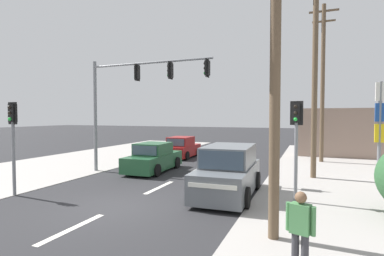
{
  "coord_description": "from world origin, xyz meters",
  "views": [
    {
      "loc": [
        5.92,
        -8.2,
        3.04
      ],
      "look_at": [
        1.1,
        4.0,
        2.51
      ],
      "focal_mm": 28.0,
      "sensor_mm": 36.0,
      "label": 1
    }
  ],
  "objects_px": {
    "pedestal_signal_right_kerb": "(296,134)",
    "suv_oncoming_near": "(228,172)",
    "sedan_crossing_left": "(153,158)",
    "utility_pole_midground_right": "(315,69)",
    "utility_pole_foreground_right": "(270,28)",
    "pedestal_signal_left_kerb": "(13,132)",
    "pedestrian_at_kerb": "(300,229)",
    "hatchback_kerbside_parked": "(182,148)",
    "utility_pole_background_right": "(323,80)",
    "traffic_signal_mast": "(132,90)"
  },
  "relations": [
    {
      "from": "pedestal_signal_right_kerb",
      "to": "suv_oncoming_near",
      "type": "bearing_deg",
      "value": 179.59
    },
    {
      "from": "utility_pole_background_right",
      "to": "suv_oncoming_near",
      "type": "xyz_separation_m",
      "value": [
        -3.61,
        -10.31,
        -4.5
      ]
    },
    {
      "from": "utility_pole_midground_right",
      "to": "traffic_signal_mast",
      "type": "bearing_deg",
      "value": -164.56
    },
    {
      "from": "traffic_signal_mast",
      "to": "hatchback_kerbside_parked",
      "type": "distance_m",
      "value": 7.6
    },
    {
      "from": "utility_pole_foreground_right",
      "to": "sedan_crossing_left",
      "type": "distance_m",
      "value": 10.85
    },
    {
      "from": "utility_pole_midground_right",
      "to": "sedan_crossing_left",
      "type": "distance_m",
      "value": 9.46
    },
    {
      "from": "utility_pole_background_right",
      "to": "pedestal_signal_left_kerb",
      "type": "xyz_separation_m",
      "value": [
        -11.19,
        -13.38,
        -2.96
      ]
    },
    {
      "from": "pedestal_signal_left_kerb",
      "to": "sedan_crossing_left",
      "type": "xyz_separation_m",
      "value": [
        2.48,
        6.42,
        -1.71
      ]
    },
    {
      "from": "utility_pole_foreground_right",
      "to": "pedestal_signal_left_kerb",
      "type": "height_order",
      "value": "utility_pole_foreground_right"
    },
    {
      "from": "pedestal_signal_left_kerb",
      "to": "pedestrian_at_kerb",
      "type": "bearing_deg",
      "value": -11.72
    },
    {
      "from": "utility_pole_foreground_right",
      "to": "pedestal_signal_left_kerb",
      "type": "xyz_separation_m",
      "value": [
        -9.53,
        0.51,
        -2.76
      ]
    },
    {
      "from": "hatchback_kerbside_parked",
      "to": "sedan_crossing_left",
      "type": "distance_m",
      "value": 5.55
    },
    {
      "from": "utility_pole_background_right",
      "to": "suv_oncoming_near",
      "type": "height_order",
      "value": "utility_pole_background_right"
    },
    {
      "from": "suv_oncoming_near",
      "to": "sedan_crossing_left",
      "type": "height_order",
      "value": "suv_oncoming_near"
    },
    {
      "from": "pedestal_signal_right_kerb",
      "to": "hatchback_kerbside_parked",
      "type": "bearing_deg",
      "value": 132.84
    },
    {
      "from": "hatchback_kerbside_parked",
      "to": "traffic_signal_mast",
      "type": "bearing_deg",
      "value": -89.35
    },
    {
      "from": "utility_pole_foreground_right",
      "to": "pedestal_signal_left_kerb",
      "type": "relative_size",
      "value": 2.7
    },
    {
      "from": "utility_pole_midground_right",
      "to": "suv_oncoming_near",
      "type": "relative_size",
      "value": 2.2
    },
    {
      "from": "utility_pole_midground_right",
      "to": "traffic_signal_mast",
      "type": "xyz_separation_m",
      "value": [
        -8.78,
        -2.42,
        -0.96
      ]
    },
    {
      "from": "sedan_crossing_left",
      "to": "pedestal_signal_right_kerb",
      "type": "bearing_deg",
      "value": -24.07
    },
    {
      "from": "utility_pole_midground_right",
      "to": "utility_pole_background_right",
      "type": "distance_m",
      "value": 5.73
    },
    {
      "from": "utility_pole_foreground_right",
      "to": "pedestal_signal_right_kerb",
      "type": "bearing_deg",
      "value": 82.12
    },
    {
      "from": "suv_oncoming_near",
      "to": "pedestrian_at_kerb",
      "type": "height_order",
      "value": "suv_oncoming_near"
    },
    {
      "from": "utility_pole_foreground_right",
      "to": "utility_pole_midground_right",
      "type": "height_order",
      "value": "utility_pole_midground_right"
    },
    {
      "from": "pedestrian_at_kerb",
      "to": "traffic_signal_mast",
      "type": "bearing_deg",
      "value": 138.83
    },
    {
      "from": "pedestal_signal_right_kerb",
      "to": "suv_oncoming_near",
      "type": "xyz_separation_m",
      "value": [
        -2.44,
        0.02,
        -1.53
      ]
    },
    {
      "from": "utility_pole_background_right",
      "to": "suv_oncoming_near",
      "type": "relative_size",
      "value": 2.23
    },
    {
      "from": "traffic_signal_mast",
      "to": "sedan_crossing_left",
      "type": "relative_size",
      "value": 1.61
    },
    {
      "from": "utility_pole_background_right",
      "to": "hatchback_kerbside_parked",
      "type": "relative_size",
      "value": 2.81
    },
    {
      "from": "utility_pole_midground_right",
      "to": "pedestal_signal_right_kerb",
      "type": "height_order",
      "value": "utility_pole_midground_right"
    },
    {
      "from": "utility_pole_background_right",
      "to": "traffic_signal_mast",
      "type": "distance_m",
      "value": 12.41
    },
    {
      "from": "utility_pole_foreground_right",
      "to": "pedestrian_at_kerb",
      "type": "relative_size",
      "value": 5.9
    },
    {
      "from": "pedestrian_at_kerb",
      "to": "hatchback_kerbside_parked",
      "type": "bearing_deg",
      "value": 121.25
    },
    {
      "from": "utility_pole_midground_right",
      "to": "hatchback_kerbside_parked",
      "type": "height_order",
      "value": "utility_pole_midground_right"
    },
    {
      "from": "hatchback_kerbside_parked",
      "to": "sedan_crossing_left",
      "type": "xyz_separation_m",
      "value": [
        0.69,
        -5.5,
        0.0
      ]
    },
    {
      "from": "pedestal_signal_left_kerb",
      "to": "pedestrian_at_kerb",
      "type": "xyz_separation_m",
      "value": [
        10.33,
        -2.14,
        -1.49
      ]
    },
    {
      "from": "pedestal_signal_right_kerb",
      "to": "utility_pole_midground_right",
      "type": "bearing_deg",
      "value": 82.33
    },
    {
      "from": "hatchback_kerbside_parked",
      "to": "utility_pole_midground_right",
      "type": "bearing_deg",
      "value": -25.62
    },
    {
      "from": "utility_pole_foreground_right",
      "to": "utility_pole_background_right",
      "type": "xyz_separation_m",
      "value": [
        1.66,
        13.89,
        0.21
      ]
    },
    {
      "from": "pedestal_signal_left_kerb",
      "to": "hatchback_kerbside_parked",
      "type": "bearing_deg",
      "value": 81.43
    },
    {
      "from": "suv_oncoming_near",
      "to": "hatchback_kerbside_parked",
      "type": "bearing_deg",
      "value": 123.15
    },
    {
      "from": "pedestal_signal_left_kerb",
      "to": "hatchback_kerbside_parked",
      "type": "height_order",
      "value": "pedestal_signal_left_kerb"
    },
    {
      "from": "pedestal_signal_right_kerb",
      "to": "sedan_crossing_left",
      "type": "xyz_separation_m",
      "value": [
        -7.54,
        3.37,
        -1.71
      ]
    },
    {
      "from": "pedestal_signal_right_kerb",
      "to": "pedestrian_at_kerb",
      "type": "relative_size",
      "value": 2.18
    },
    {
      "from": "utility_pole_background_right",
      "to": "hatchback_kerbside_parked",
      "type": "height_order",
      "value": "utility_pole_background_right"
    },
    {
      "from": "sedan_crossing_left",
      "to": "pedestrian_at_kerb",
      "type": "xyz_separation_m",
      "value": [
        7.85,
        -8.56,
        0.22
      ]
    },
    {
      "from": "utility_pole_midground_right",
      "to": "pedestal_signal_right_kerb",
      "type": "xyz_separation_m",
      "value": [
        -0.62,
        -4.63,
        -2.9
      ]
    },
    {
      "from": "suv_oncoming_near",
      "to": "sedan_crossing_left",
      "type": "xyz_separation_m",
      "value": [
        -5.1,
        3.35,
        -0.18
      ]
    },
    {
      "from": "hatchback_kerbside_parked",
      "to": "pedestal_signal_right_kerb",
      "type": "bearing_deg",
      "value": -47.16
    },
    {
      "from": "utility_pole_background_right",
      "to": "hatchback_kerbside_parked",
      "type": "xyz_separation_m",
      "value": [
        -9.4,
        -1.46,
        -4.68
      ]
    }
  ]
}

